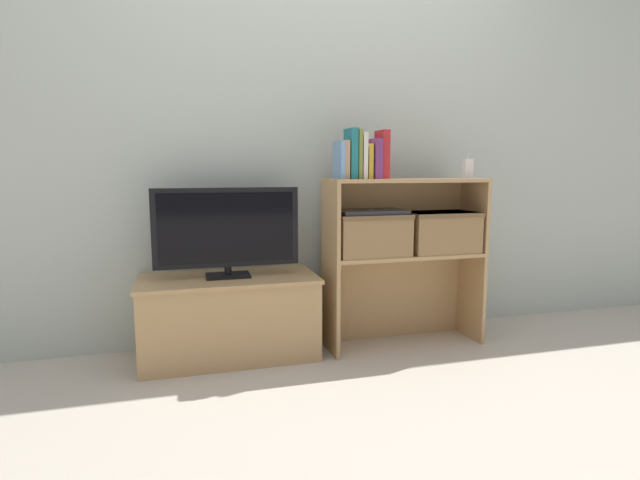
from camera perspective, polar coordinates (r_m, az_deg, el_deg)
The scene contains 18 objects.
ground_plane at distance 2.61m, azimuth 0.89°, elevation -13.70°, with size 16.00×16.00×0.00m, color #BCB2A3.
wall_back at distance 2.87m, azimuth -1.68°, elevation 12.68°, with size 10.00×0.05×2.40m.
tv_stand at distance 2.65m, azimuth -10.34°, elevation -8.64°, with size 0.90×0.43×0.42m.
tv at distance 2.56m, azimuth -10.60°, elevation 1.18°, with size 0.73×0.14×0.45m.
bookshelf_lower_tier at distance 2.86m, azimuth 9.00°, elevation -5.15°, with size 0.87×0.29×0.52m.
bookshelf_upper_tier at distance 2.79m, azimuth 9.24°, elevation 3.98°, with size 0.87×0.29×0.41m.
book_skyblue at distance 2.55m, azimuth 2.17°, elevation 9.09°, with size 0.02×0.14×0.19m.
book_tan at distance 2.56m, azimuth 2.72°, elevation 9.14°, with size 0.03×0.13×0.19m.
book_teal at distance 2.57m, azimuth 3.55°, elevation 9.80°, with size 0.04×0.13×0.25m.
book_olive at distance 2.58m, azimuth 4.20°, elevation 9.73°, with size 0.02×0.14×0.25m.
book_ivory at distance 2.59m, azimuth 4.74°, elevation 9.55°, with size 0.02×0.14×0.23m.
book_mustard at distance 2.60m, azimuth 5.35°, elevation 8.92°, with size 0.02×0.14×0.18m.
book_plum at distance 2.62m, azimuth 6.16°, elevation 9.19°, with size 0.04×0.16×0.20m.
book_crimson at distance 2.64m, azimuth 7.10°, elevation 9.65°, with size 0.04×0.13×0.25m.
baby_monitor at distance 2.92m, azimuth 16.53°, elevation 7.85°, with size 0.05×0.03×0.14m.
storage_basket_left at distance 2.66m, azimuth 5.77°, elevation 0.85°, with size 0.39×0.26×0.22m.
storage_basket_right at distance 2.84m, azimuth 13.57°, elevation 1.12°, with size 0.39×0.26×0.22m.
laptop at distance 2.65m, azimuth 5.81°, elevation 3.24°, with size 0.36×0.23×0.02m.
Camera 1 is at (-0.70, -2.33, 0.97)m, focal length 28.00 mm.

